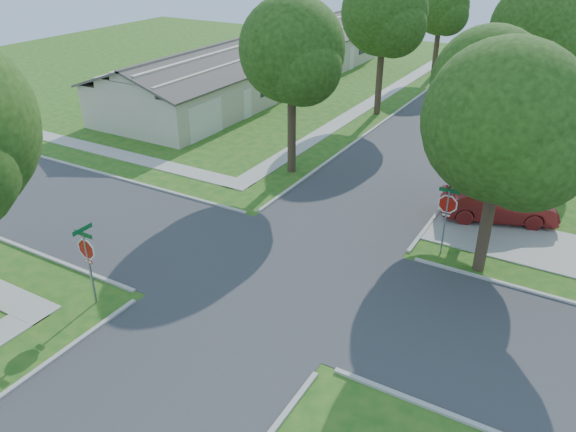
# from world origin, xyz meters

# --- Properties ---
(ground) EXTENTS (100.00, 100.00, 0.00)m
(ground) POSITION_xyz_m (0.00, 0.00, 0.00)
(ground) COLOR #1E5617
(ground) RESTS_ON ground
(road_ns) EXTENTS (7.00, 100.00, 0.02)m
(road_ns) POSITION_xyz_m (0.00, 0.00, 0.00)
(road_ns) COLOR #333335
(road_ns) RESTS_ON ground
(sidewalk_ne) EXTENTS (1.20, 40.00, 0.04)m
(sidewalk_ne) POSITION_xyz_m (6.10, 26.00, 0.02)
(sidewalk_ne) COLOR #9E9B91
(sidewalk_ne) RESTS_ON ground
(sidewalk_nw) EXTENTS (1.20, 40.00, 0.04)m
(sidewalk_nw) POSITION_xyz_m (-6.10, 26.00, 0.02)
(sidewalk_nw) COLOR #9E9B91
(sidewalk_nw) RESTS_ON ground
(driveway) EXTENTS (8.80, 3.60, 0.05)m
(driveway) POSITION_xyz_m (7.90, 7.10, 0.03)
(driveway) COLOR #9E9B91
(driveway) RESTS_ON ground
(stop_sign_sw) EXTENTS (1.05, 0.80, 2.98)m
(stop_sign_sw) POSITION_xyz_m (-4.70, -4.70, 2.03)
(stop_sign_sw) COLOR gray
(stop_sign_sw) RESTS_ON ground
(stop_sign_ne) EXTENTS (1.05, 0.80, 2.98)m
(stop_sign_ne) POSITION_xyz_m (4.70, 4.70, 2.03)
(stop_sign_ne) COLOR gray
(stop_sign_ne) RESTS_ON ground
(tree_e_near) EXTENTS (4.97, 4.80, 8.28)m
(tree_e_near) POSITION_xyz_m (4.75, 9.01, 5.64)
(tree_e_near) COLOR #38281C
(tree_e_near) RESTS_ON ground
(tree_e_mid) EXTENTS (5.59, 5.40, 9.21)m
(tree_e_mid) POSITION_xyz_m (4.76, 21.01, 6.25)
(tree_e_mid) COLOR #38281C
(tree_e_mid) RESTS_ON ground
(tree_e_far) EXTENTS (5.17, 5.00, 8.72)m
(tree_e_far) POSITION_xyz_m (4.75, 34.01, 5.98)
(tree_e_far) COLOR #38281C
(tree_e_far) RESTS_ON ground
(tree_w_near) EXTENTS (5.38, 5.20, 8.97)m
(tree_w_near) POSITION_xyz_m (-4.64, 9.01, 6.12)
(tree_w_near) COLOR #38281C
(tree_w_near) RESTS_ON ground
(tree_w_mid) EXTENTS (5.80, 5.60, 9.56)m
(tree_w_mid) POSITION_xyz_m (-4.64, 21.01, 6.49)
(tree_w_mid) COLOR #38281C
(tree_w_mid) RESTS_ON ground
(tree_w_far) EXTENTS (4.76, 4.60, 8.04)m
(tree_w_far) POSITION_xyz_m (-4.65, 34.01, 5.51)
(tree_w_far) COLOR #38281C
(tree_w_far) RESTS_ON ground
(tree_ne_corner) EXTENTS (5.80, 5.60, 8.66)m
(tree_ne_corner) POSITION_xyz_m (6.36, 4.21, 5.59)
(tree_ne_corner) COLOR #38281C
(tree_ne_corner) RESTS_ON ground
(house_nw_near) EXTENTS (8.42, 13.60, 4.23)m
(house_nw_near) POSITION_xyz_m (-15.99, 15.00, 1.52)
(house_nw_near) COLOR #B0A28B
(house_nw_near) RESTS_ON ground
(house_nw_far) EXTENTS (8.42, 13.60, 4.23)m
(house_nw_far) POSITION_xyz_m (-15.99, 32.00, 1.52)
(house_nw_far) COLOR #B0A28B
(house_nw_far) RESTS_ON ground
(car_driveway) EXTENTS (5.17, 3.29, 1.61)m
(car_driveway) POSITION_xyz_m (6.01, 8.70, 0.80)
(car_driveway) COLOR maroon
(car_driveway) RESTS_ON ground
(car_curb_east) EXTENTS (1.97, 4.66, 1.57)m
(car_curb_east) POSITION_xyz_m (1.20, 33.03, 0.79)
(car_curb_east) COLOR black
(car_curb_east) RESTS_ON ground
(car_curb_west) EXTENTS (2.03, 4.28, 1.21)m
(car_curb_west) POSITION_xyz_m (-3.13, 41.02, 0.60)
(car_curb_west) COLOR black
(car_curb_west) RESTS_ON ground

